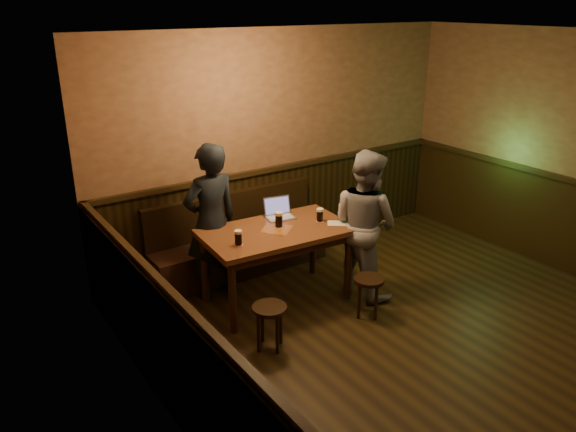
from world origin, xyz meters
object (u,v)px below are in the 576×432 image
(stool_right, at_px, (369,286))
(person_suit, at_px, (211,222))
(pint_left, at_px, (238,238))
(stool_left, at_px, (270,315))
(pint_right, at_px, (320,215))
(pub_table, at_px, (277,239))
(pint_mid, at_px, (279,220))
(person_grey, at_px, (365,224))
(bench, at_px, (238,247))
(laptop, at_px, (279,212))

(stool_right, relative_size, person_suit, 0.25)
(pint_left, relative_size, person_suit, 0.09)
(stool_left, bearing_deg, person_suit, 88.17)
(pint_left, height_order, person_suit, person_suit)
(pint_left, distance_m, pint_right, 1.04)
(stool_left, bearing_deg, pint_left, 87.38)
(pint_left, bearing_deg, stool_right, -30.94)
(pub_table, height_order, pint_left, pint_left)
(pub_table, relative_size, pint_right, 10.71)
(pint_mid, height_order, person_grey, person_grey)
(stool_left, distance_m, stool_right, 1.16)
(bench, xyz_separation_m, laptop, (0.22, -0.57, 0.58))
(pint_mid, relative_size, person_suit, 0.10)
(person_suit, bearing_deg, bench, -147.91)
(bench, height_order, pint_left, pint_left)
(bench, distance_m, pint_right, 1.21)
(pint_right, bearing_deg, pint_left, -177.06)
(person_suit, bearing_deg, stool_left, 84.88)
(person_suit, distance_m, person_grey, 1.66)
(bench, height_order, pub_table, bench)
(pint_left, bearing_deg, pub_table, 13.59)
(pint_left, distance_m, pint_mid, 0.61)
(pub_table, relative_size, stool_right, 3.74)
(stool_right, bearing_deg, pint_mid, 122.94)
(laptop, bearing_deg, person_grey, -32.39)
(pint_mid, bearing_deg, pint_right, -13.97)
(stool_left, distance_m, person_grey, 1.57)
(person_grey, bearing_deg, pint_right, 45.49)
(bench, height_order, pint_right, pint_right)
(stool_right, distance_m, person_grey, 0.71)
(bench, xyz_separation_m, pub_table, (0.00, -0.85, 0.41))
(stool_right, xyz_separation_m, pint_left, (-1.13, 0.68, 0.57))
(pint_left, relative_size, person_grey, 0.09)
(laptop, bearing_deg, pint_right, -39.18)
(pint_mid, xyz_separation_m, person_grey, (0.84, -0.41, -0.10))
(stool_right, bearing_deg, bench, 109.98)
(pub_table, xyz_separation_m, stool_right, (0.60, -0.80, -0.38))
(pub_table, height_order, laptop, laptop)
(pub_table, bearing_deg, laptop, 56.57)
(stool_left, relative_size, stool_right, 1.03)
(pint_mid, xyz_separation_m, person_suit, (-0.57, 0.45, -0.05))
(stool_left, bearing_deg, bench, 70.69)
(pint_mid, height_order, pint_right, pint_mid)
(pub_table, distance_m, laptop, 0.40)
(pint_left, xyz_separation_m, pint_right, (1.04, 0.05, -0.00))
(pint_right, height_order, person_grey, person_grey)
(bench, bearing_deg, person_grey, -53.66)
(pint_mid, relative_size, person_grey, 0.10)
(pub_table, distance_m, stool_right, 1.07)
(pint_mid, distance_m, laptop, 0.30)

